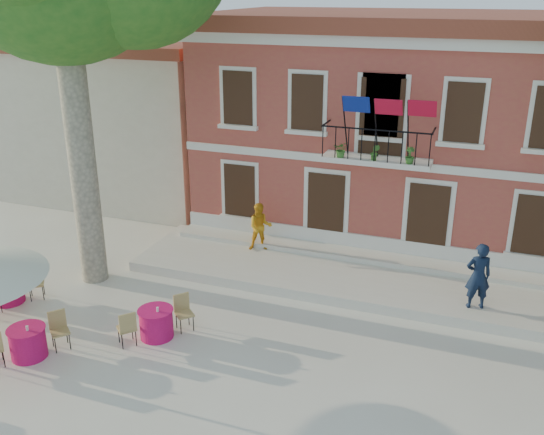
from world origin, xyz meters
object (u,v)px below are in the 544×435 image
at_px(pedestrian_orange, 260,227).
at_px(cafe_table_1, 28,341).
at_px(pedestrian_navy, 478,276).
at_px(cafe_table_0, 8,288).
at_px(cafe_table_3, 156,322).

xyz_separation_m(pedestrian_orange, cafe_table_1, (-3.16, -7.19, -0.67)).
bearing_deg(pedestrian_navy, pedestrian_orange, -32.66).
distance_m(pedestrian_navy, pedestrian_orange, 6.92).
height_order(cafe_table_0, cafe_table_1, same).
xyz_separation_m(pedestrian_navy, pedestrian_orange, (-6.74, 1.57, -0.13)).
bearing_deg(cafe_table_3, pedestrian_navy, 26.89).
bearing_deg(cafe_table_0, pedestrian_navy, 16.40).
bearing_deg(pedestrian_orange, cafe_table_1, -137.28).
height_order(pedestrian_orange, cafe_table_0, pedestrian_orange).
distance_m(pedestrian_navy, cafe_table_1, 11.41).
distance_m(pedestrian_orange, cafe_table_1, 7.88).
bearing_deg(cafe_table_3, cafe_table_0, 178.01).
xyz_separation_m(pedestrian_navy, cafe_table_1, (-9.90, -5.62, -0.80)).
height_order(pedestrian_orange, cafe_table_1, pedestrian_orange).
distance_m(pedestrian_navy, cafe_table_3, 8.42).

